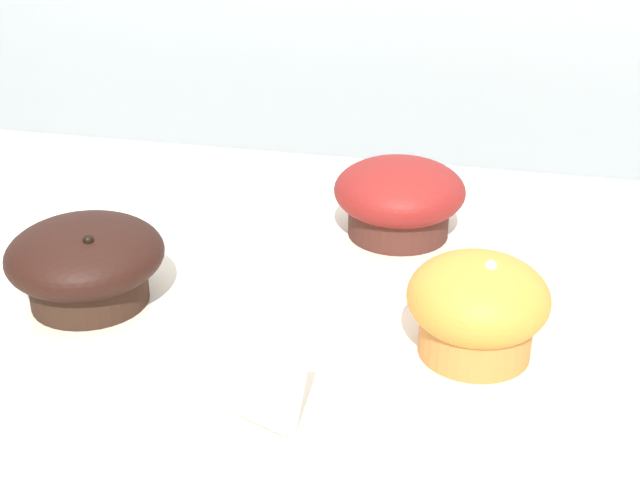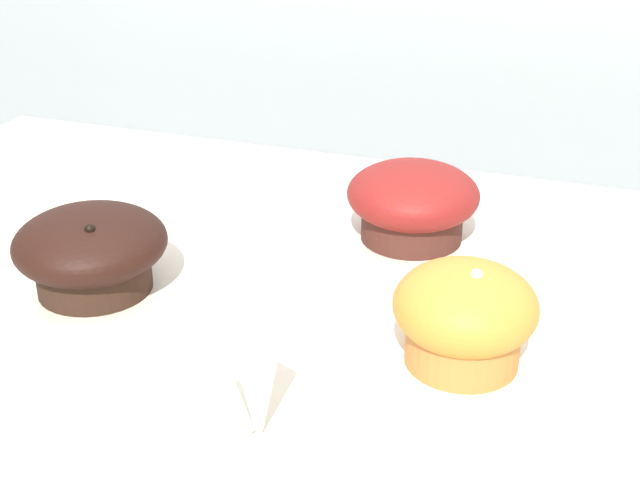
{
  "view_description": "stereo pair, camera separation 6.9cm",
  "coord_description": "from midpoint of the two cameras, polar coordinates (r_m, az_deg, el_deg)",
  "views": [
    {
      "loc": [
        0.13,
        -0.58,
        1.3
      ],
      "look_at": [
        -0.01,
        0.03,
        1.0
      ],
      "focal_mm": 50.0,
      "sensor_mm": 36.0,
      "label": 1
    },
    {
      "loc": [
        0.2,
        -0.56,
        1.3
      ],
      "look_at": [
        -0.01,
        0.03,
        1.0
      ],
      "focal_mm": 50.0,
      "sensor_mm": 36.0,
      "label": 2
    }
  ],
  "objects": [
    {
      "name": "muffin_front_center",
      "position": [
        0.71,
        -11.78,
        -0.69
      ],
      "size": [
        0.12,
        0.12,
        0.07
      ],
      "color": "#311E15",
      "rests_on": "display_counter"
    },
    {
      "name": "price_card",
      "position": [
        0.55,
        -2.6,
        -8.84
      ],
      "size": [
        0.06,
        0.06,
        0.06
      ],
      "color": "white",
      "rests_on": "display_counter"
    },
    {
      "name": "wall_back",
      "position": [
        1.25,
        10.6,
        6.98
      ],
      "size": [
        3.2,
        0.1,
        1.8
      ],
      "primitive_type": "cube",
      "color": "#A8B2B7",
      "rests_on": "ground"
    },
    {
      "name": "muffin_back_right",
      "position": [
        0.62,
        12.42,
        -4.81
      ],
      "size": [
        0.1,
        0.1,
        0.08
      ],
      "color": "#C67B3A",
      "rests_on": "display_counter"
    },
    {
      "name": "muffin_back_left",
      "position": [
        0.79,
        8.46,
        2.4
      ],
      "size": [
        0.12,
        0.12,
        0.07
      ],
      "color": "#47231C",
      "rests_on": "display_counter"
    }
  ]
}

